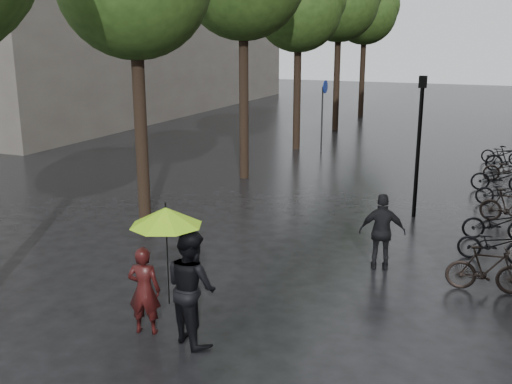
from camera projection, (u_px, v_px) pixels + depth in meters
The scene contains 8 objects.
bg_building at pixel (86, 2), 39.59m from camera, with size 16.00×30.00×14.00m, color #47423D.
person_burgundy at pixel (144, 290), 9.94m from camera, with size 0.56×0.37×1.53m, color black.
person_black at pixel (191, 287), 9.61m from camera, with size 0.93×0.72×1.91m, color black.
lime_umbrella at pixel (166, 217), 9.47m from camera, with size 1.18×1.18×1.73m.
pedestrian_walking at pixel (382, 232), 12.70m from camera, with size 0.97×0.40×1.66m, color black.
parked_bicycles at pixel (502, 190), 17.71m from camera, with size 2.02×13.79×0.97m.
lamp_post at pixel (419, 133), 16.04m from camera, with size 0.20×0.20×3.85m.
cycle_sign at pixel (323, 105), 25.40m from camera, with size 0.16×0.56×3.06m.
Camera 1 is at (4.52, -5.82, 4.86)m, focal length 42.00 mm.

